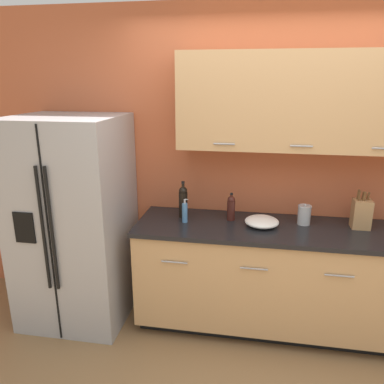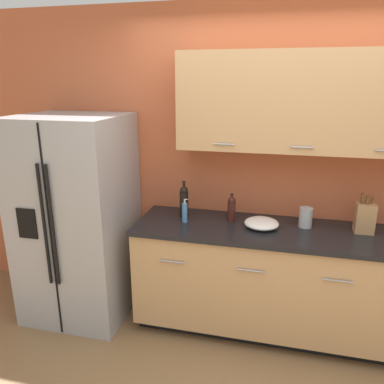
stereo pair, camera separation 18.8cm
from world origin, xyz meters
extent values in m
cube|color=#BC5B38|center=(0.00, 1.38, 1.30)|extent=(10.00, 0.05, 2.60)
cube|color=tan|center=(0.15, 1.20, 1.85)|extent=(1.87, 0.32, 0.73)
cylinder|color=#99999E|center=(-0.41, 1.02, 1.55)|extent=(0.16, 0.01, 0.01)
cylinder|color=#99999E|center=(0.15, 1.02, 1.55)|extent=(0.16, 0.01, 0.01)
cube|color=black|center=(0.15, 1.08, 0.04)|extent=(2.42, 0.54, 0.09)
cube|color=tan|center=(0.15, 1.04, 0.48)|extent=(2.46, 0.62, 0.78)
cube|color=black|center=(0.15, 1.02, 0.89)|extent=(2.49, 0.64, 0.03)
cylinder|color=#99999E|center=(-0.74, 0.71, 0.69)|extent=(0.20, 0.01, 0.01)
cylinder|color=#99999E|center=(-0.15, 0.71, 0.69)|extent=(0.20, 0.01, 0.01)
cylinder|color=#99999E|center=(0.44, 0.71, 0.69)|extent=(0.20, 0.01, 0.01)
cube|color=#9E9EA0|center=(-1.65, 0.96, 0.87)|extent=(0.86, 0.78, 1.74)
cube|color=black|center=(-1.65, 0.56, 0.87)|extent=(0.01, 0.01, 1.71)
cylinder|color=black|center=(-1.68, 0.55, 0.96)|extent=(0.02, 0.02, 0.96)
cylinder|color=black|center=(-1.61, 0.55, 0.96)|extent=(0.02, 0.02, 0.96)
cube|color=black|center=(-1.84, 0.56, 0.96)|extent=(0.16, 0.01, 0.24)
cube|color=#A87A4C|center=(0.65, 1.13, 1.02)|extent=(0.14, 0.12, 0.23)
cylinder|color=brown|center=(0.61, 1.14, 1.17)|extent=(0.01, 0.03, 0.08)
cylinder|color=brown|center=(0.61, 1.11, 1.17)|extent=(0.02, 0.03, 0.08)
cylinder|color=brown|center=(0.65, 1.14, 1.16)|extent=(0.02, 0.03, 0.06)
cylinder|color=brown|center=(0.65, 1.11, 1.17)|extent=(0.02, 0.04, 0.07)
cylinder|color=brown|center=(0.69, 1.14, 1.16)|extent=(0.02, 0.03, 0.06)
cylinder|color=black|center=(-0.75, 1.12, 1.01)|extent=(0.07, 0.07, 0.22)
sphere|color=black|center=(-0.75, 1.12, 1.13)|extent=(0.07, 0.07, 0.07)
cylinder|color=black|center=(-0.75, 1.12, 1.16)|extent=(0.02, 0.02, 0.07)
cylinder|color=black|center=(-0.75, 1.12, 1.20)|extent=(0.03, 0.03, 0.02)
cylinder|color=#4C7FB2|center=(-0.72, 1.01, 0.98)|extent=(0.05, 0.05, 0.16)
cylinder|color=#B2B2B5|center=(-0.72, 1.01, 1.08)|extent=(0.02, 0.02, 0.04)
cylinder|color=#B2B2B5|center=(-0.70, 1.01, 1.10)|extent=(0.03, 0.01, 0.01)
cylinder|color=#3D1914|center=(-0.35, 1.13, 0.99)|extent=(0.07, 0.07, 0.16)
sphere|color=#3D1914|center=(-0.35, 1.13, 1.08)|extent=(0.06, 0.06, 0.06)
cylinder|color=#3D1914|center=(-0.35, 1.13, 1.09)|extent=(0.02, 0.02, 0.06)
cylinder|color=black|center=(-0.35, 1.13, 1.13)|extent=(0.02, 0.02, 0.01)
cylinder|color=#A3A3A5|center=(0.23, 1.13, 0.98)|extent=(0.10, 0.10, 0.14)
cylinder|color=#A3A3A5|center=(0.23, 1.13, 1.05)|extent=(0.10, 0.10, 0.01)
sphere|color=#A3A3A5|center=(0.23, 1.13, 1.07)|extent=(0.02, 0.02, 0.02)
ellipsoid|color=white|center=(-0.10, 1.04, 0.94)|extent=(0.27, 0.27, 0.07)
camera|label=1|loc=(-0.17, -1.76, 2.01)|focal=35.00mm
camera|label=2|loc=(0.01, -1.72, 2.01)|focal=35.00mm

